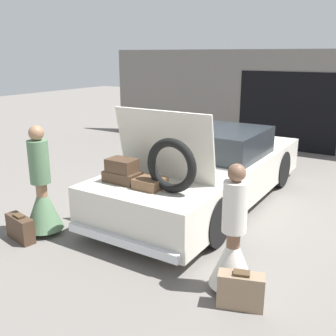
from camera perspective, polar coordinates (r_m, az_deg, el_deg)
The scene contains 7 objects.
ground_plane at distance 7.47m, azimuth 5.76°, elevation -4.82°, with size 40.00×40.00×0.00m, color slate.
garage_wall_back at distance 11.72m, azimuth 17.05°, elevation 9.27°, with size 12.00×0.14×2.80m.
car at distance 7.27m, azimuth 5.91°, elevation -0.28°, with size 1.96×5.20×1.91m.
person_left at distance 6.24m, azimuth -17.80°, elevation -3.90°, with size 0.57×0.57×1.69m.
person_right at distance 4.64m, azimuth 9.41°, elevation -11.21°, with size 0.53×0.53×1.54m.
suitcase_beside_left_person at distance 6.28m, azimuth -20.65°, elevation -8.17°, with size 0.57×0.28×0.40m.
suitcase_beside_right_person at distance 4.54m, azimuth 10.49°, elevation -17.07°, with size 0.54×0.35×0.43m.
Camera 1 is at (3.05, -6.27, 2.67)m, focal length 42.00 mm.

